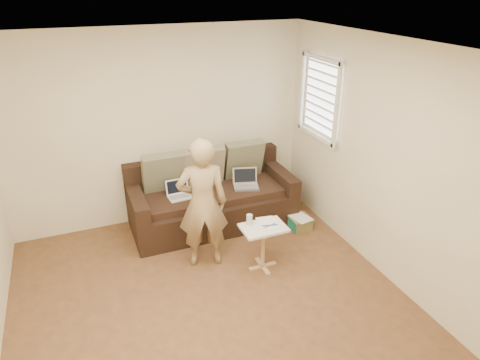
{
  "coord_description": "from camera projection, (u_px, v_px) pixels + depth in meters",
  "views": [
    {
      "loc": [
        -1.05,
        -3.17,
        3.11
      ],
      "look_at": [
        0.8,
        1.4,
        0.78
      ],
      "focal_mm": 32.18,
      "sensor_mm": 36.0,
      "label": 1
    }
  ],
  "objects": [
    {
      "name": "floor",
      "position": [
        219.0,
        317.0,
        4.34
      ],
      "size": [
        4.5,
        4.5,
        0.0
      ],
      "primitive_type": "plane",
      "color": "#51361E",
      "rests_on": "ground"
    },
    {
      "name": "ceiling",
      "position": [
        211.0,
        52.0,
        3.23
      ],
      "size": [
        4.5,
        4.5,
        0.0
      ],
      "primitive_type": "plane",
      "rotation": [
        3.14,
        0.0,
        0.0
      ],
      "color": "white",
      "rests_on": "wall_back"
    },
    {
      "name": "wall_back",
      "position": [
        160.0,
        129.0,
        5.67
      ],
      "size": [
        4.0,
        0.0,
        4.0
      ],
      "primitive_type": "plane",
      "rotation": [
        1.57,
        0.0,
        0.0
      ],
      "color": "beige",
      "rests_on": "ground"
    },
    {
      "name": "wall_right",
      "position": [
        397.0,
        170.0,
        4.46
      ],
      "size": [
        0.0,
        4.5,
        4.5
      ],
      "primitive_type": "plane",
      "rotation": [
        1.57,
        0.0,
        -1.57
      ],
      "color": "beige",
      "rests_on": "ground"
    },
    {
      "name": "window_blinds",
      "position": [
        320.0,
        98.0,
        5.53
      ],
      "size": [
        0.12,
        0.88,
        1.08
      ],
      "primitive_type": null,
      "color": "white",
      "rests_on": "wall_right"
    },
    {
      "name": "sofa",
      "position": [
        213.0,
        196.0,
        5.83
      ],
      "size": [
        2.2,
        0.95,
        0.85
      ],
      "primitive_type": null,
      "color": "black",
      "rests_on": "ground"
    },
    {
      "name": "pillow_left",
      "position": [
        164.0,
        172.0,
        5.64
      ],
      "size": [
        0.55,
        0.29,
        0.57
      ],
      "primitive_type": null,
      "rotation": [
        0.28,
        0.0,
        0.0
      ],
      "color": "#5B6147",
      "rests_on": "sofa"
    },
    {
      "name": "pillow_mid",
      "position": [
        204.0,
        166.0,
        5.82
      ],
      "size": [
        0.55,
        0.27,
        0.57
      ],
      "primitive_type": null,
      "rotation": [
        0.24,
        0.0,
        0.0
      ],
      "color": "#766F54",
      "rests_on": "sofa"
    },
    {
      "name": "pillow_right",
      "position": [
        244.0,
        159.0,
        6.05
      ],
      "size": [
        0.55,
        0.28,
        0.57
      ],
      "primitive_type": null,
      "rotation": [
        0.26,
        0.0,
        0.0
      ],
      "color": "#5B6147",
      "rests_on": "sofa"
    },
    {
      "name": "laptop_silver",
      "position": [
        246.0,
        188.0,
        5.84
      ],
      "size": [
        0.39,
        0.32,
        0.22
      ],
      "primitive_type": null,
      "rotation": [
        0.0,
        0.0,
        -0.28
      ],
      "color": "#B7BABC",
      "rests_on": "sofa"
    },
    {
      "name": "laptop_white",
      "position": [
        180.0,
        198.0,
        5.57
      ],
      "size": [
        0.31,
        0.23,
        0.22
      ],
      "primitive_type": null,
      "rotation": [
        0.0,
        0.0,
        0.06
      ],
      "color": "white",
      "rests_on": "sofa"
    },
    {
      "name": "person",
      "position": [
        203.0,
        204.0,
        4.85
      ],
      "size": [
        0.65,
        0.5,
        1.58
      ],
      "primitive_type": "imported",
      "rotation": [
        0.0,
        0.0,
        2.93
      ],
      "color": "#968852",
      "rests_on": "ground"
    },
    {
      "name": "side_table",
      "position": [
        263.0,
        247.0,
        4.98
      ],
      "size": [
        0.5,
        0.35,
        0.56
      ],
      "primitive_type": null,
      "color": "silver",
      "rests_on": "ground"
    },
    {
      "name": "drinking_glass",
      "position": [
        249.0,
        219.0,
        4.89
      ],
      "size": [
        0.07,
        0.07,
        0.12
      ],
      "primitive_type": null,
      "color": "silver",
      "rests_on": "side_table"
    },
    {
      "name": "scissors",
      "position": [
        270.0,
        225.0,
        4.87
      ],
      "size": [
        0.19,
        0.11,
        0.02
      ],
      "primitive_type": null,
      "rotation": [
        0.0,
        0.0,
        -0.08
      ],
      "color": "silver",
      "rests_on": "side_table"
    },
    {
      "name": "paper_on_table",
      "position": [
        268.0,
        223.0,
        4.92
      ],
      "size": [
        0.25,
        0.33,
        0.0
      ],
      "primitive_type": null,
      "rotation": [
        0.0,
        0.0,
        -0.14
      ],
      "color": "white",
      "rests_on": "side_table"
    },
    {
      "name": "striped_box",
      "position": [
        300.0,
        223.0,
        5.84
      ],
      "size": [
        0.28,
        0.28,
        0.18
      ],
      "primitive_type": null,
      "color": "#C7601D",
      "rests_on": "ground"
    }
  ]
}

